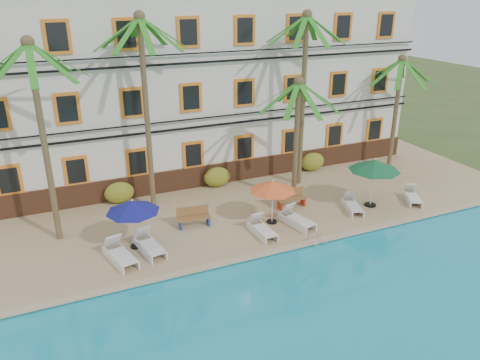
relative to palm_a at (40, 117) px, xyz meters
name	(u,v)px	position (x,y,z in m)	size (l,w,h in m)	color
ground	(278,244)	(8.73, -3.90, -5.69)	(100.00, 100.00, 0.00)	#384C23
pool_deck	(233,198)	(8.73, 1.10, -5.57)	(30.00, 12.00, 0.25)	tan
swimming_pool	(383,345)	(8.73, -10.90, -5.59)	(26.00, 12.00, 0.20)	#1894B4
pool_coping	(288,248)	(8.73, -4.80, -5.41)	(30.00, 0.35, 0.06)	tan
hotel_building	(199,83)	(8.73, 6.08, -0.32)	(25.40, 6.44, 10.22)	silver
palm_a	(40,117)	(0.00, 0.00, 0.00)	(4.15, 4.15, 8.57)	brown
palm_b	(145,90)	(4.57, 1.55, 0.42)	(4.15, 4.15, 9.31)	brown
palm_c	(297,121)	(11.57, -0.30, -1.31)	(4.15, 4.15, 6.32)	brown
palm_d	(304,79)	(12.81, 1.30, 0.38)	(4.15, 4.15, 9.24)	brown
palm_e	(398,96)	(19.33, 1.45, -1.06)	(4.15, 4.15, 6.74)	brown
shrub_left	(119,193)	(3.11, 2.70, -4.89)	(1.50, 0.90, 1.10)	#35631C
shrub_mid	(217,177)	(8.43, 2.70, -4.89)	(1.50, 0.90, 1.10)	#35631C
shrub_right	(313,162)	(14.56, 2.70, -4.89)	(1.50, 0.90, 1.10)	#35631C
umbrella_blue	(133,206)	(2.92, -2.08, -3.55)	(2.22, 2.22, 2.22)	black
umbrella_red	(273,186)	(9.22, -2.38, -3.61)	(2.15, 2.15, 2.16)	black
umbrella_green	(375,165)	(14.61, -2.74, -3.28)	(2.54, 2.54, 2.54)	black
lounger_a	(120,254)	(2.10, -2.92, -5.13)	(1.17, 2.14, 0.96)	silver
lounger_b	(149,245)	(3.35, -2.66, -5.14)	(1.05, 2.08, 0.94)	silver
lounger_c	(262,229)	(8.28, -3.23, -5.16)	(0.71, 1.85, 0.87)	silver
lounger_d	(296,219)	(10.15, -3.03, -5.15)	(1.11, 2.04, 0.91)	silver
lounger_e	(352,205)	(13.47, -2.79, -5.18)	(1.13, 1.86, 0.83)	silver
lounger_f	(412,196)	(16.90, -3.18, -5.18)	(1.37, 1.82, 0.82)	silver
bench_left	(194,216)	(5.77, -1.23, -4.98)	(1.54, 0.63, 0.93)	olive
bench_right	(291,198)	(10.89, -1.21, -4.98)	(1.51, 0.51, 0.93)	olive
pool_ladder	(317,243)	(10.10, -4.90, -5.44)	(0.54, 0.74, 0.74)	silver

